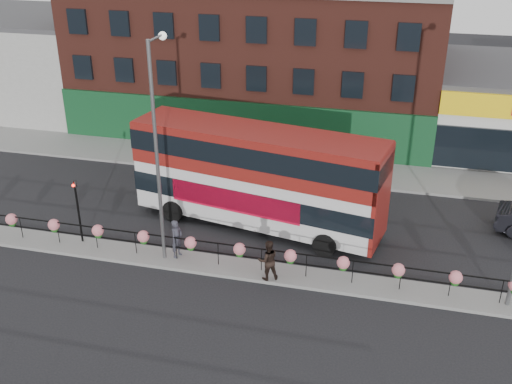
% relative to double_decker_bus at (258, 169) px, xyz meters
% --- Properties ---
extents(ground, '(120.00, 120.00, 0.00)m').
position_rel_double_decker_bus_xyz_m(ground, '(0.22, -4.28, -3.15)').
color(ground, black).
rests_on(ground, ground).
extents(north_pavement, '(60.00, 4.00, 0.15)m').
position_rel_double_decker_bus_xyz_m(north_pavement, '(0.22, 7.72, -3.07)').
color(north_pavement, gray).
rests_on(north_pavement, ground).
extents(median, '(60.00, 1.60, 0.15)m').
position_rel_double_decker_bus_xyz_m(median, '(0.22, -4.28, -3.07)').
color(median, gray).
rests_on(median, ground).
extents(brick_building, '(25.00, 12.21, 10.30)m').
position_rel_double_decker_bus_xyz_m(brick_building, '(-3.78, 15.68, 1.98)').
color(brick_building, '#5F2B21').
rests_on(brick_building, ground).
extents(warehouse_west, '(15.50, 12.00, 7.30)m').
position_rel_double_decker_bus_xyz_m(warehouse_west, '(-24.03, 15.72, 0.50)').
color(warehouse_west, '#9D9D98').
rests_on(warehouse_west, ground).
extents(median_railing, '(30.04, 0.56, 1.23)m').
position_rel_double_decker_bus_xyz_m(median_railing, '(0.22, -4.28, -2.10)').
color(median_railing, black).
rests_on(median_railing, median).
extents(double_decker_bus, '(12.98, 5.23, 5.13)m').
position_rel_double_decker_bus_xyz_m(double_decker_bus, '(0.00, 0.00, 0.00)').
color(double_decker_bus, silver).
rests_on(double_decker_bus, ground).
extents(pedestrian_a, '(0.90, 0.79, 1.84)m').
position_rel_double_decker_bus_xyz_m(pedestrian_a, '(-2.82, -4.05, -2.08)').
color(pedestrian_a, '#31323C').
rests_on(pedestrian_a, median).
extents(pedestrian_b, '(1.45, 1.40, 1.86)m').
position_rel_double_decker_bus_xyz_m(pedestrian_b, '(1.64, -4.83, -2.07)').
color(pedestrian_b, black).
rests_on(pedestrian_b, median).
extents(lamp_column_west, '(0.36, 1.75, 9.98)m').
position_rel_double_decker_bus_xyz_m(lamp_column_west, '(-3.37, -4.06, 2.91)').
color(lamp_column_west, slate).
rests_on(lamp_column_west, median).
extents(traffic_light_median, '(0.15, 0.28, 3.65)m').
position_rel_double_decker_bus_xyz_m(traffic_light_median, '(-7.78, -3.89, -0.68)').
color(traffic_light_median, black).
rests_on(traffic_light_median, median).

